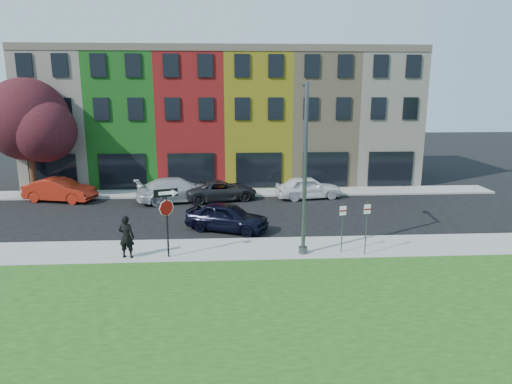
{
  "coord_description": "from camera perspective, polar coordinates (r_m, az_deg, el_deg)",
  "views": [
    {
      "loc": [
        -2.19,
        -17.24,
        7.44
      ],
      "look_at": [
        -0.93,
        4.0,
        2.59
      ],
      "focal_mm": 32.0,
      "sensor_mm": 36.0,
      "label": 1
    }
  ],
  "objects": [
    {
      "name": "street_lamp",
      "position": [
        20.23,
        6.11,
        2.83
      ],
      "size": [
        0.59,
        2.57,
        7.59
      ],
      "rotation": [
        0.0,
        0.0,
        -0.11
      ],
      "color": "#494C4F",
      "rests_on": "sidewalk_near"
    },
    {
      "name": "man",
      "position": [
        20.89,
        -15.9,
        -5.39
      ],
      "size": [
        0.86,
        0.71,
        1.92
      ],
      "primitive_type": "imported",
      "rotation": [
        0.0,
        0.0,
        2.96
      ],
      "color": "black",
      "rests_on": "sidewalk_near"
    },
    {
      "name": "sedan_near",
      "position": [
        24.34,
        -3.63,
        -3.12
      ],
      "size": [
        5.04,
        5.75,
        1.51
      ],
      "primitive_type": "imported",
      "rotation": [
        0.0,
        0.0,
        1.16
      ],
      "color": "black",
      "rests_on": "ground"
    },
    {
      "name": "parking_sign_a",
      "position": [
        20.94,
        10.75,
        -3.75
      ],
      "size": [
        0.31,
        0.12,
        2.3
      ],
      "rotation": [
        0.0,
        0.0,
        0.26
      ],
      "color": "#494C4F",
      "rests_on": "sidewalk_near"
    },
    {
      "name": "rowhouse_block",
      "position": [
        38.5,
        -3.9,
        9.16
      ],
      "size": [
        30.0,
        10.12,
        10.0
      ],
      "color": "beige",
      "rests_on": "ground"
    },
    {
      "name": "parked_car_dark",
      "position": [
        31.01,
        -4.46,
        0.22
      ],
      "size": [
        4.65,
        6.02,
        1.37
      ],
      "primitive_type": "imported",
      "rotation": [
        0.0,
        0.0,
        1.82
      ],
      "color": "black",
      "rests_on": "ground"
    },
    {
      "name": "parked_car_red",
      "position": [
        33.31,
        -23.32,
        0.24
      ],
      "size": [
        3.81,
        5.48,
        1.56
      ],
      "primitive_type": "imported",
      "rotation": [
        0.0,
        0.0,
        1.33
      ],
      "color": "maroon",
      "rests_on": "ground"
    },
    {
      "name": "parking_sign_b",
      "position": [
        20.89,
        13.65,
        -3.68
      ],
      "size": [
        0.32,
        0.12,
        2.46
      ],
      "rotation": [
        0.0,
        0.0,
        0.24
      ],
      "color": "#494C4F",
      "rests_on": "sidewalk_near"
    },
    {
      "name": "parked_car_white",
      "position": [
        31.64,
        6.54,
        0.58
      ],
      "size": [
        3.2,
        5.05,
        1.53
      ],
      "primitive_type": "imported",
      "rotation": [
        0.0,
        0.0,
        1.73
      ],
      "color": "white",
      "rests_on": "ground"
    },
    {
      "name": "tree_purple",
      "position": [
        35.31,
        -26.48,
        7.89
      ],
      "size": [
        6.76,
        5.91,
        8.05
      ],
      "color": "black",
      "rests_on": "sidewalk_far"
    },
    {
      "name": "sidewalk_near",
      "position": [
        21.95,
        7.87,
        -6.93
      ],
      "size": [
        40.0,
        3.0,
        0.12
      ],
      "primitive_type": "cube",
      "color": "gray",
      "rests_on": "ground"
    },
    {
      "name": "sidewalk_far",
      "position": [
        33.09,
        -4.71,
        -0.09
      ],
      "size": [
        40.0,
        2.4,
        0.12
      ],
      "primitive_type": "cube",
      "color": "gray",
      "rests_on": "ground"
    },
    {
      "name": "ground",
      "position": [
        18.91,
        3.59,
        -10.36
      ],
      "size": [
        120.0,
        120.0,
        0.0
      ],
      "primitive_type": "plane",
      "color": "black",
      "rests_on": "ground"
    },
    {
      "name": "stop_sign",
      "position": [
        20.17,
        -11.12,
        -2.12
      ],
      "size": [
        1.0,
        0.39,
        3.09
      ],
      "rotation": [
        0.0,
        0.0,
        0.34
      ],
      "color": "black",
      "rests_on": "sidewalk_near"
    },
    {
      "name": "parked_car_silver",
      "position": [
        30.98,
        -9.72,
        0.28
      ],
      "size": [
        5.6,
        6.88,
        1.6
      ],
      "primitive_type": "imported",
      "rotation": [
        0.0,
        0.0,
        1.9
      ],
      "color": "#B5B5BA",
      "rests_on": "ground"
    }
  ]
}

